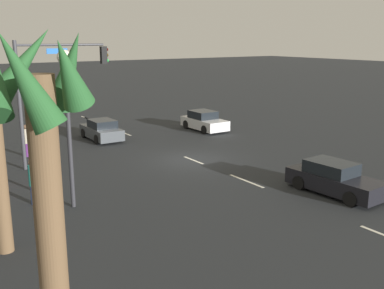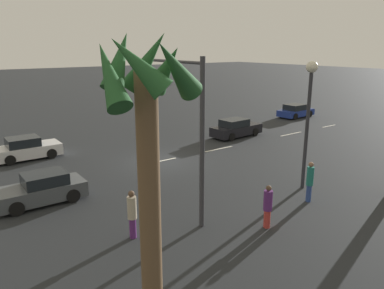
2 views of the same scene
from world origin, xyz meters
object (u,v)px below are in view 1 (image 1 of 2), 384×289
car_0 (204,121)px  traffic_signal (50,82)px  car_2 (334,179)px  pedestrian_0 (26,140)px  car_1 (102,130)px  streetlamp (67,100)px  palm_tree_3 (42,150)px  pedestrian_1 (33,180)px

car_0 → traffic_signal: bearing=105.5°
car_2 → pedestrian_0: (14.35, 9.78, 0.35)m
car_2 → pedestrian_0: size_ratio=2.34×
car_0 → car_2: size_ratio=0.90×
car_1 → streetlamp: streetlamp is taller
car_1 → palm_tree_3: 23.27m
car_0 → palm_tree_3: 26.59m
traffic_signal → palm_tree_3: bearing=162.9°
car_2 → streetlamp: 12.04m
car_0 → pedestrian_0: pedestrian_0 is taller
car_1 → car_0: bearing=-98.3°
car_0 → pedestrian_1: pedestrian_1 is taller
car_2 → traffic_signal: size_ratio=0.67×
traffic_signal → pedestrian_0: size_ratio=3.52×
palm_tree_3 → car_0: bearing=-41.6°
streetlamp → pedestrian_0: 10.07m
car_1 → streetlamp: 13.36m
car_1 → traffic_signal: bearing=134.6°
car_2 → pedestrian_1: size_ratio=2.31×
traffic_signal → pedestrian_0: traffic_signal is taller
pedestrian_1 → car_1: bearing=-35.8°
streetlamp → pedestrian_0: size_ratio=3.35×
palm_tree_3 → traffic_signal: bearing=-17.1°
streetlamp → car_1: bearing=-28.0°
traffic_signal → pedestrian_0: 4.53m
pedestrian_0 → car_2: bearing=-145.7°
car_1 → pedestrian_1: (-10.10, 7.28, 0.40)m
car_1 → traffic_signal: (-4.60, 4.66, 3.89)m
traffic_signal → streetlamp: 6.84m
car_1 → traffic_signal: traffic_signal is taller
car_0 → streetlamp: bearing=126.4°
car_0 → palm_tree_3: bearing=138.4°
traffic_signal → car_0: bearing=-74.5°
car_0 → pedestrian_1: size_ratio=2.07×
traffic_signal → palm_tree_3: (-16.16, 4.97, 0.34)m
car_0 → palm_tree_3: palm_tree_3 is taller
pedestrian_0 → car_1: bearing=-71.2°
traffic_signal → pedestrian_1: 7.02m
car_1 → pedestrian_1: bearing=144.2°
car_1 → traffic_signal: 7.62m
car_1 → streetlamp: bearing=152.0°
car_2 → pedestrian_1: pedestrian_1 is taller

